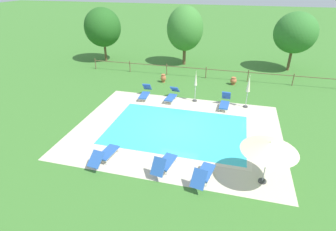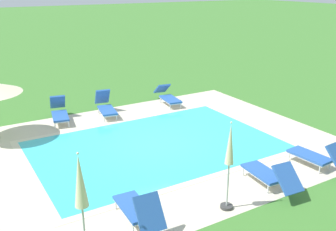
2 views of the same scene
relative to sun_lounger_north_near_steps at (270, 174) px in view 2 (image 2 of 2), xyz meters
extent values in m
plane|color=#3D752D|center=(1.30, -4.09, -0.38)|extent=(160.00, 160.00, 0.00)
cube|color=beige|center=(1.30, -4.09, -0.38)|extent=(12.17, 9.39, 0.01)
cube|color=#38C6D1|center=(1.30, -4.09, -0.38)|extent=(8.16, 5.38, 0.01)
cube|color=beige|center=(1.30, -1.28, -0.37)|extent=(8.64, 0.24, 0.01)
cube|color=beige|center=(1.30, -6.90, -0.37)|extent=(8.64, 0.24, 0.01)
cube|color=beige|center=(5.50, -4.09, -0.37)|extent=(0.24, 5.38, 0.01)
cube|color=beige|center=(-2.90, -4.09, -0.37)|extent=(0.24, 5.38, 0.01)
cube|color=#2856A8|center=(-0.02, -0.28, -0.07)|extent=(0.71, 1.35, 0.07)
cube|color=#2856A8|center=(0.06, 0.68, 0.21)|extent=(0.66, 0.72, 0.61)
cube|color=silver|center=(-0.02, -0.28, -0.12)|extent=(0.68, 1.32, 0.04)
cylinder|color=silver|center=(0.18, -0.85, -0.24)|extent=(0.04, 0.04, 0.28)
cylinder|color=silver|center=(-0.33, -0.81, -0.24)|extent=(0.04, 0.04, 0.28)
cylinder|color=silver|center=(0.28, 0.25, -0.24)|extent=(0.04, 0.04, 0.28)
cylinder|color=silver|center=(-0.23, 0.29, -0.24)|extent=(0.04, 0.04, 0.28)
cube|color=#2856A8|center=(-1.45, -7.66, -0.07)|extent=(0.76, 1.36, 0.07)
cube|color=#2856A8|center=(-1.57, -8.64, 0.19)|extent=(0.68, 0.78, 0.56)
cube|color=silver|center=(-1.45, -7.66, -0.12)|extent=(0.73, 1.34, 0.04)
cylinder|color=silver|center=(-1.63, -7.08, -0.24)|extent=(0.04, 0.04, 0.28)
cylinder|color=silver|center=(-1.12, -7.15, -0.24)|extent=(0.04, 0.04, 0.28)
cylinder|color=silver|center=(-1.77, -8.18, -0.24)|extent=(0.04, 0.04, 0.28)
cylinder|color=silver|center=(-1.26, -8.24, -0.24)|extent=(0.04, 0.04, 0.28)
cube|color=#2856A8|center=(3.86, -0.57, -0.07)|extent=(0.66, 1.33, 0.07)
cube|color=#2856A8|center=(3.91, 0.32, 0.28)|extent=(0.63, 0.57, 0.73)
cube|color=silver|center=(3.86, -0.57, -0.12)|extent=(0.63, 1.30, 0.04)
cylinder|color=silver|center=(4.09, -1.13, -0.24)|extent=(0.04, 0.04, 0.28)
cylinder|color=silver|center=(3.58, -1.11, -0.24)|extent=(0.04, 0.04, 0.28)
cylinder|color=silver|center=(4.14, -0.03, -0.24)|extent=(0.04, 0.04, 0.28)
cylinder|color=silver|center=(3.64, 0.00, -0.24)|extent=(0.04, 0.04, 0.28)
cube|color=#2856A8|center=(1.62, -7.67, -0.07)|extent=(0.81, 1.38, 0.07)
cube|color=#2856A8|center=(1.47, -8.55, 0.28)|extent=(0.68, 0.64, 0.73)
cube|color=silver|center=(1.62, -7.67, -0.12)|extent=(0.78, 1.35, 0.04)
cylinder|color=silver|center=(1.46, -7.08, -0.24)|extent=(0.04, 0.04, 0.28)
cylinder|color=silver|center=(1.97, -7.17, -0.24)|extent=(0.04, 0.04, 0.28)
cylinder|color=silver|center=(1.27, -8.17, -0.24)|extent=(0.04, 0.04, 0.28)
cylinder|color=silver|center=(1.78, -8.26, -0.24)|extent=(0.04, 0.04, 0.28)
cube|color=#2856A8|center=(-2.05, -0.36, -0.07)|extent=(0.70, 1.34, 0.07)
cube|color=silver|center=(-2.05, -0.36, -0.12)|extent=(0.67, 1.31, 0.04)
cylinder|color=silver|center=(-1.75, -0.89, -0.24)|extent=(0.04, 0.04, 0.28)
cylinder|color=silver|center=(-2.26, -0.93, -0.24)|extent=(0.04, 0.04, 0.28)
cylinder|color=silver|center=(-1.84, 0.21, -0.24)|extent=(0.04, 0.04, 0.28)
cylinder|color=silver|center=(-2.34, 0.17, -0.24)|extent=(0.04, 0.04, 0.28)
cube|color=#2856A8|center=(3.51, -7.95, -0.07)|extent=(0.84, 1.39, 0.07)
cube|color=#2856A8|center=(3.33, -8.86, 0.25)|extent=(0.71, 0.71, 0.68)
cube|color=silver|center=(3.51, -7.95, -0.12)|extent=(0.81, 1.36, 0.04)
cylinder|color=silver|center=(3.37, -7.36, -0.24)|extent=(0.04, 0.04, 0.28)
cylinder|color=silver|center=(3.87, -7.46, -0.24)|extent=(0.04, 0.04, 0.28)
cylinder|color=silver|center=(3.15, -8.44, -0.24)|extent=(0.04, 0.04, 0.28)
cylinder|color=silver|center=(3.65, -8.54, -0.24)|extent=(0.04, 0.04, 0.28)
cylinder|color=#383838|center=(1.68, 0.23, -0.34)|extent=(0.32, 0.32, 0.08)
cylinder|color=#B2B5B7|center=(1.68, 0.23, 0.24)|extent=(0.04, 0.04, 1.24)
cone|color=beige|center=(1.68, 0.23, 1.38)|extent=(0.22, 0.22, 1.03)
sphere|color=beige|center=(1.68, 0.23, 1.91)|extent=(0.05, 0.05, 0.05)
cylinder|color=#B2B5B7|center=(5.31, 0.12, 0.21)|extent=(0.04, 0.04, 1.19)
cone|color=beige|center=(5.31, 0.12, 1.37)|extent=(0.28, 0.28, 1.12)
sphere|color=beige|center=(5.31, 0.12, 1.95)|extent=(0.05, 0.05, 0.05)
camera|label=1|loc=(4.23, -17.49, 7.79)|focal=28.29mm
camera|label=2|loc=(7.23, 6.67, 5.03)|focal=41.23mm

